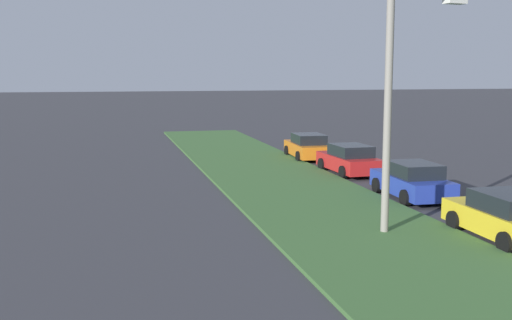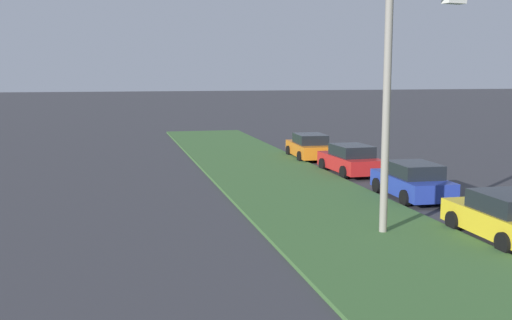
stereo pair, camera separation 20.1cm
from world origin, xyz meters
name	(u,v)px [view 2 (the right image)]	position (x,y,z in m)	size (l,w,h in m)	color
grass_median	(318,205)	(10.00, 6.79, 0.06)	(60.00, 6.00, 0.12)	#3D6633
parked_car_yellow	(505,217)	(4.22, 2.87, 0.72)	(4.31, 2.04, 1.47)	gold
parked_car_blue	(412,181)	(10.61, 2.65, 0.72)	(4.35, 2.11, 1.47)	#23389E
parked_car_red	(350,160)	(16.89, 2.80, 0.72)	(4.37, 2.16, 1.47)	red
parked_car_orange	(310,147)	(22.51, 3.10, 0.72)	(4.38, 2.17, 1.47)	orange
streetlight	(397,93)	(5.70, 5.81, 4.39)	(0.79, 2.86, 7.50)	gray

